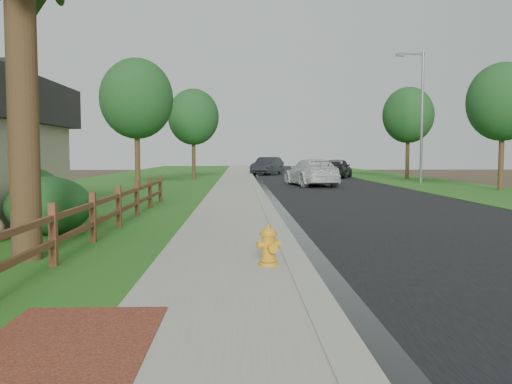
{
  "coord_description": "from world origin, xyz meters",
  "views": [
    {
      "loc": [
        -0.56,
        -6.04,
        1.89
      ],
      "look_at": [
        -0.24,
        4.64,
        1.14
      ],
      "focal_mm": 38.0,
      "sensor_mm": 36.0,
      "label": 1
    }
  ],
  "objects_px": {
    "ranch_fence": "(107,210)",
    "fire_hydrant": "(269,246)",
    "white_suv": "(311,172)",
    "dark_car_mid": "(337,168)",
    "streetlight": "(420,109)"
  },
  "relations": [
    {
      "from": "fire_hydrant",
      "to": "white_suv",
      "type": "relative_size",
      "value": 0.12
    },
    {
      "from": "white_suv",
      "to": "streetlight",
      "type": "distance_m",
      "value": 8.55
    },
    {
      "from": "fire_hydrant",
      "to": "dark_car_mid",
      "type": "xyz_separation_m",
      "value": [
        7.3,
        34.04,
        0.39
      ]
    },
    {
      "from": "fire_hydrant",
      "to": "dark_car_mid",
      "type": "relative_size",
      "value": 0.15
    },
    {
      "from": "ranch_fence",
      "to": "dark_car_mid",
      "type": "xyz_separation_m",
      "value": [
        10.8,
        30.21,
        0.18
      ]
    },
    {
      "from": "fire_hydrant",
      "to": "white_suv",
      "type": "distance_m",
      "value": 23.69
    },
    {
      "from": "white_suv",
      "to": "dark_car_mid",
      "type": "distance_m",
      "value": 11.21
    },
    {
      "from": "ranch_fence",
      "to": "white_suv",
      "type": "bearing_deg",
      "value": 69.5
    },
    {
      "from": "streetlight",
      "to": "fire_hydrant",
      "type": "bearing_deg",
      "value": -113.18
    },
    {
      "from": "streetlight",
      "to": "dark_car_mid",
      "type": "bearing_deg",
      "value": 114.15
    },
    {
      "from": "ranch_fence",
      "to": "fire_hydrant",
      "type": "height_order",
      "value": "ranch_fence"
    },
    {
      "from": "fire_hydrant",
      "to": "white_suv",
      "type": "height_order",
      "value": "white_suv"
    },
    {
      "from": "dark_car_mid",
      "to": "streetlight",
      "type": "bearing_deg",
      "value": 134.82
    },
    {
      "from": "white_suv",
      "to": "streetlight",
      "type": "bearing_deg",
      "value": -171.62
    },
    {
      "from": "ranch_fence",
      "to": "streetlight",
      "type": "relative_size",
      "value": 2.02
    }
  ]
}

